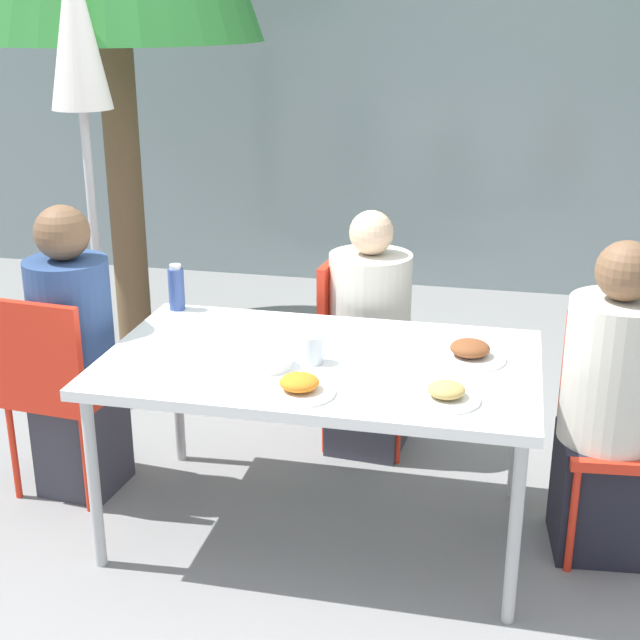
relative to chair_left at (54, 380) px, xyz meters
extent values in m
plane|color=gray|center=(1.10, -0.02, -0.52)|extent=(24.00, 24.00, 0.00)
cube|color=#89999E|center=(1.10, 3.33, 0.98)|extent=(10.00, 0.20, 3.00)
cube|color=white|center=(1.10, -0.02, 0.18)|extent=(1.59, 0.94, 0.04)
cylinder|color=#B7B7B7|center=(0.37, -0.44, -0.18)|extent=(0.04, 0.04, 0.68)
cylinder|color=#B7B7B7|center=(1.84, -0.44, -0.18)|extent=(0.04, 0.04, 0.68)
cylinder|color=#B7B7B7|center=(0.37, 0.39, -0.18)|extent=(0.04, 0.04, 0.68)
cylinder|color=#B7B7B7|center=(1.84, 0.39, -0.18)|extent=(0.04, 0.04, 0.68)
cube|color=red|center=(0.01, 0.08, -0.08)|extent=(0.44, 0.44, 0.04)
cube|color=red|center=(-0.01, -0.10, 0.15)|extent=(0.40, 0.07, 0.42)
cylinder|color=red|center=(-0.15, 0.26, -0.31)|extent=(0.03, 0.03, 0.42)
cylinder|color=red|center=(0.19, 0.23, -0.31)|extent=(0.03, 0.03, 0.42)
cylinder|color=red|center=(-0.18, -0.07, -0.31)|extent=(0.03, 0.03, 0.42)
cylinder|color=red|center=(0.16, -0.11, -0.31)|extent=(0.03, 0.03, 0.42)
cube|color=#383842|center=(0.06, 0.07, -0.29)|extent=(0.33, 0.33, 0.46)
cylinder|color=navy|center=(0.06, 0.07, 0.21)|extent=(0.33, 0.33, 0.55)
sphere|color=brown|center=(0.06, 0.07, 0.60)|extent=(0.22, 0.22, 0.22)
cube|color=red|center=(2.20, 0.08, -0.08)|extent=(0.44, 0.44, 0.04)
cube|color=red|center=(2.18, 0.26, 0.15)|extent=(0.40, 0.07, 0.42)
cylinder|color=red|center=(2.05, -0.10, -0.31)|extent=(0.03, 0.03, 0.42)
cylinder|color=red|center=(2.02, 0.23, -0.31)|extent=(0.03, 0.03, 0.42)
cube|color=black|center=(2.15, 0.08, -0.29)|extent=(0.35, 0.35, 0.46)
cylinder|color=beige|center=(2.15, 0.08, 0.21)|extent=(0.36, 0.36, 0.53)
sphere|color=brown|center=(2.15, 0.08, 0.58)|extent=(0.21, 0.21, 0.21)
cube|color=red|center=(1.18, 0.75, -0.08)|extent=(0.43, 0.43, 0.04)
cube|color=red|center=(0.99, 0.76, 0.15)|extent=(0.07, 0.40, 0.42)
cylinder|color=red|center=(1.36, 0.90, -0.31)|extent=(0.03, 0.03, 0.42)
cylinder|color=red|center=(1.33, 0.56, -0.31)|extent=(0.03, 0.03, 0.42)
cylinder|color=red|center=(1.02, 0.93, -0.31)|extent=(0.03, 0.03, 0.42)
cylinder|color=red|center=(0.99, 0.59, -0.31)|extent=(0.03, 0.03, 0.42)
cube|color=#383842|center=(1.17, 0.70, -0.29)|extent=(0.36, 0.36, 0.46)
cylinder|color=beige|center=(1.17, 0.70, 0.17)|extent=(0.37, 0.37, 0.47)
sphere|color=beige|center=(1.17, 0.70, 0.50)|extent=(0.19, 0.19, 0.19)
cylinder|color=#333333|center=(-0.24, 0.92, -0.50)|extent=(0.36, 0.36, 0.05)
cylinder|color=#BCBCBC|center=(-0.24, 0.92, 0.60)|extent=(0.04, 0.04, 2.24)
cone|color=silver|center=(-0.24, 0.92, 1.34)|extent=(0.28, 0.28, 0.75)
cylinder|color=white|center=(1.64, 0.09, 0.21)|extent=(0.27, 0.27, 0.01)
ellipsoid|color=brown|center=(1.64, 0.09, 0.25)|extent=(0.15, 0.15, 0.06)
cylinder|color=white|center=(1.59, -0.29, 0.21)|extent=(0.23, 0.23, 0.01)
ellipsoid|color=tan|center=(1.59, -0.29, 0.24)|extent=(0.12, 0.12, 0.05)
cylinder|color=white|center=(1.10, -0.34, 0.21)|extent=(0.24, 0.24, 0.01)
ellipsoid|color=orange|center=(1.10, -0.34, 0.24)|extent=(0.13, 0.13, 0.05)
cylinder|color=#334C8E|center=(0.39, 0.39, 0.29)|extent=(0.07, 0.07, 0.18)
cylinder|color=white|center=(0.39, 0.39, 0.39)|extent=(0.05, 0.05, 0.02)
cylinder|color=silver|center=(1.09, -0.07, 0.25)|extent=(0.08, 0.08, 0.10)
cylinder|color=white|center=(0.94, -0.14, 0.23)|extent=(0.17, 0.17, 0.06)
cylinder|color=brown|center=(-0.44, 1.74, 0.36)|extent=(0.20, 0.20, 1.75)
camera|label=1|loc=(1.76, -2.99, 1.44)|focal=50.00mm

